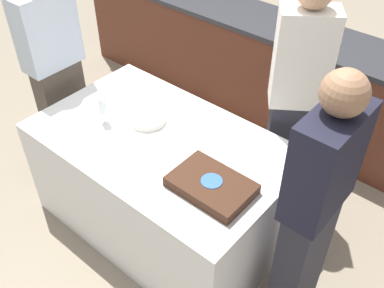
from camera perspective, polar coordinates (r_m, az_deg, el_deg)
The scene contains 10 objects.
ground_plane at distance 3.33m, azimuth -3.37°, elevation -9.66°, with size 14.00×14.00×0.00m, color gray.
back_counter at distance 4.02m, azimuth 12.00°, elevation 8.20°, with size 4.40×0.58×0.92m.
dining_table at distance 3.04m, azimuth -3.65°, elevation -4.98°, with size 1.63×1.00×0.77m.
cake at distance 2.44m, azimuth 2.48°, elevation -5.29°, with size 0.48×0.34×0.07m.
plate_stack at distance 2.91m, azimuth -5.61°, elevation 3.17°, with size 0.23×0.23×0.04m.
wine_glass at distance 2.89m, azimuth -11.35°, elevation 4.77°, with size 0.06×0.06×0.19m.
side_plate_near_cake at distance 2.62m, azimuth 8.02°, elevation -2.57°, with size 0.20×0.20×0.00m.
person_cutting_cake at distance 2.94m, azimuth 13.00°, elevation 5.45°, with size 0.40×0.36×1.73m.
person_seated_left at distance 3.41m, azimuth -16.90°, elevation 8.83°, with size 0.21×0.41×1.65m.
person_seated_right at distance 2.31m, azimuth 15.10°, elevation -8.42°, with size 0.20×0.42×1.67m.
Camera 1 is at (1.52, -1.50, 2.55)m, focal length 42.00 mm.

